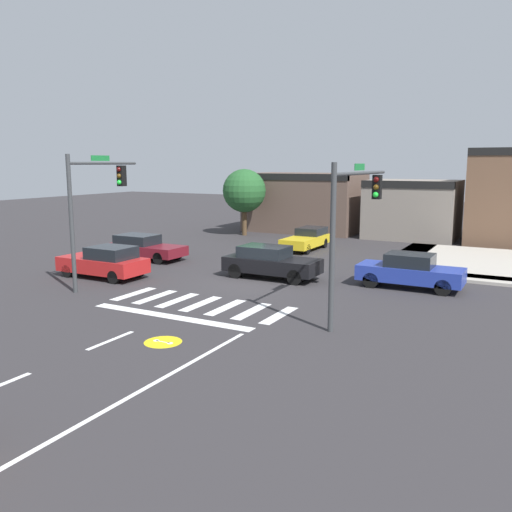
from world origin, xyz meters
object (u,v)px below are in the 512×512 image
Objects in this scene: car_blue at (410,271)px; traffic_signal_southeast at (355,209)px; car_yellow at (307,239)px; car_red at (105,262)px; car_maroon at (143,247)px; roadside_tree at (244,191)px; car_black at (270,262)px; traffic_signal_southwest at (95,196)px.

traffic_signal_southeast is at bearing -99.68° from car_blue.
car_blue is at bearing 46.60° from car_yellow.
car_blue is 1.04× the size of car_red.
traffic_signal_southeast is 15.49m from car_maroon.
car_blue and car_red have the same top height.
car_red is 16.87m from roadside_tree.
car_maroon is (-6.89, -7.71, 0.03)m from car_yellow.
roadside_tree is at bearing 124.06° from car_black.
traffic_signal_southwest reaches higher than car_maroon.
traffic_signal_southeast is 1.25× the size of car_maroon.
traffic_signal_southeast is at bearing -37.67° from car_black.
traffic_signal_southeast is 1.38× the size of car_yellow.
car_maroon is 0.94× the size of roadside_tree.
roadside_tree reaches higher than car_red.
traffic_signal_southwest reaches higher than car_blue.
car_blue is 11.31m from car_yellow.
traffic_signal_southwest reaches higher than car_yellow.
car_red is 0.92× the size of car_maroon.
car_yellow is at bearing 101.78° from car_black.
car_black is at bearing -152.61° from car_red.
car_blue is 14.26m from car_red.
car_yellow is (-1.84, 8.81, -0.11)m from car_black.
car_red is (-13.46, -4.71, -0.01)m from car_blue.
traffic_signal_southwest is 3.74m from car_red.
roadside_tree reaches higher than car_yellow.
traffic_signal_southwest is 1.29× the size of car_blue.
car_black is at bearing 52.33° from traffic_signal_southeast.
car_black is (-5.48, 4.23, -3.07)m from traffic_signal_southeast.
car_blue and car_black have the same top height.
car_maroon is (-1.64, 4.77, -0.05)m from car_red.
car_maroon is at bearing 179.77° from car_blue.
car_yellow is at bearing -16.66° from traffic_signal_southwest.
car_yellow is at bearing -30.80° from roadside_tree.
traffic_signal_southeast is 1.01× the size of traffic_signal_southwest.
car_red is at bearing -70.98° from car_maroon.
car_red is at bearing 35.42° from traffic_signal_southwest.
car_red and car_black have the same top height.
car_yellow is (-7.31, 13.04, -3.18)m from traffic_signal_southeast.
car_maroon is (-14.20, 5.33, -3.15)m from traffic_signal_southeast.
traffic_signal_southwest is (-11.50, -0.94, 0.15)m from traffic_signal_southeast.
traffic_signal_southeast is at bearing 29.30° from car_yellow.
car_maroon reaches higher than car_yellow.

